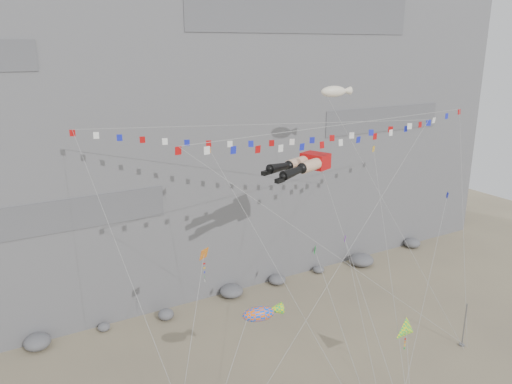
% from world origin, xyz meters
% --- Properties ---
extents(ground, '(120.00, 120.00, 0.00)m').
position_xyz_m(ground, '(0.00, 0.00, 0.00)').
color(ground, gray).
rests_on(ground, ground).
extents(cliff, '(80.00, 28.00, 50.00)m').
position_xyz_m(cliff, '(0.00, 32.00, 25.00)').
color(cliff, slate).
rests_on(cliff, ground).
extents(talus_boulders, '(60.00, 3.00, 1.20)m').
position_xyz_m(talus_boulders, '(0.00, 17.00, 0.60)').
color(talus_boulders, slate).
rests_on(talus_boulders, ground).
extents(anchor_pole_right, '(0.12, 0.12, 4.33)m').
position_xyz_m(anchor_pole_right, '(14.17, -2.16, 2.17)').
color(anchor_pole_right, slate).
rests_on(anchor_pole_right, ground).
extents(legs_kite, '(7.68, 17.30, 23.41)m').
position_xyz_m(legs_kite, '(1.38, 6.10, 17.05)').
color(legs_kite, '#B50B0C').
rests_on(legs_kite, ground).
extents(flag_banner_upper, '(29.47, 18.91, 27.01)m').
position_xyz_m(flag_banner_upper, '(-0.73, 9.37, 20.20)').
color(flag_banner_upper, '#B50B0C').
rests_on(flag_banner_upper, ground).
extents(flag_banner_lower, '(31.91, 8.83, 23.66)m').
position_xyz_m(flag_banner_lower, '(4.75, 4.10, 20.56)').
color(flag_banner_lower, '#B50B0C').
rests_on(flag_banner_lower, ground).
extents(harlequin_kite, '(7.25, 8.75, 15.40)m').
position_xyz_m(harlequin_kite, '(-8.71, 4.27, 11.71)').
color(harlequin_kite, red).
rests_on(harlequin_kite, ground).
extents(fish_windsock, '(9.49, 5.36, 12.29)m').
position_xyz_m(fish_windsock, '(-6.90, -0.76, 8.69)').
color(fish_windsock, '#F55F0C').
rests_on(fish_windsock, ground).
extents(delta_kite, '(5.63, 5.74, 8.75)m').
position_xyz_m(delta_kite, '(4.97, -3.57, 5.24)').
color(delta_kite, '#F7EA0C').
rests_on(delta_kite, ground).
extents(blimp_windsock, '(7.96, 14.04, 26.76)m').
position_xyz_m(blimp_windsock, '(7.85, 10.36, 22.52)').
color(blimp_windsock, '#F5E7C9').
rests_on(blimp_windsock, ground).
extents(small_kite_a, '(5.83, 15.12, 24.05)m').
position_xyz_m(small_kite_a, '(-5.57, 8.91, 18.04)').
color(small_kite_a, orange).
rests_on(small_kite_a, ground).
extents(small_kite_b, '(5.38, 11.67, 15.61)m').
position_xyz_m(small_kite_b, '(5.33, 4.63, 9.79)').
color(small_kite_b, purple).
rests_on(small_kite_b, ground).
extents(small_kite_c, '(1.25, 9.14, 13.88)m').
position_xyz_m(small_kite_c, '(-0.04, 1.95, 10.94)').
color(small_kite_c, '#16922F').
rests_on(small_kite_c, ground).
extents(small_kite_d, '(9.59, 15.88, 24.56)m').
position_xyz_m(small_kite_d, '(10.91, 7.61, 16.78)').
color(small_kite_d, gold).
rests_on(small_kite_d, ground).
extents(small_kite_e, '(10.96, 6.73, 18.24)m').
position_xyz_m(small_kite_e, '(13.71, 0.96, 13.55)').
color(small_kite_e, '#151FC0').
rests_on(small_kite_e, ground).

